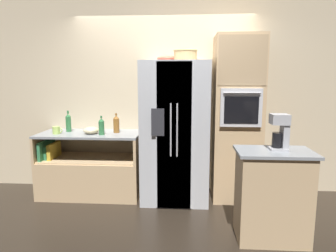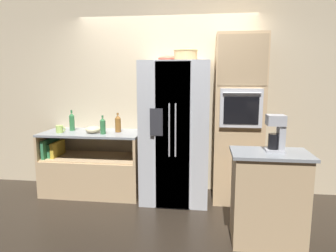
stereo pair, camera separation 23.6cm
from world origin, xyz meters
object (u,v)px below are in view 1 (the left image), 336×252
object	(u,v)px
fruit_bowl	(167,59)
mug	(56,130)
refrigerator	(175,132)
wall_oven	(237,119)
bottle_wide	(101,126)
bottle_short	(68,122)
mixing_bowl	(91,130)
bottle_tall	(116,124)
wicker_basket	(185,55)
coffee_maker	(281,130)

from	to	relation	value
fruit_bowl	mug	xyz separation A→B (m)	(-1.50, -0.14, -0.95)
fruit_bowl	refrigerator	bearing A→B (deg)	-37.15
wall_oven	bottle_wide	world-z (taller)	wall_oven
bottle_short	mug	size ratio (longest dim) A/B	2.19
bottle_short	mixing_bowl	world-z (taller)	bottle_short
bottle_tall	bottle_short	world-z (taller)	bottle_short
refrigerator	bottle_wide	xyz separation A→B (m)	(-0.98, -0.07, 0.08)
wicker_basket	bottle_short	size ratio (longest dim) A/B	1.04
bottle_short	mug	world-z (taller)	bottle_short
bottle_short	coffee_maker	bearing A→B (deg)	-22.88
wall_oven	fruit_bowl	distance (m)	1.22
bottle_wide	fruit_bowl	bearing A→B (deg)	10.27
bottle_short	mixing_bowl	distance (m)	0.40
wall_oven	wicker_basket	world-z (taller)	wall_oven
wicker_basket	fruit_bowl	xyz separation A→B (m)	(-0.24, 0.11, -0.04)
refrigerator	bottle_tall	xyz separation A→B (m)	(-0.82, 0.10, 0.08)
bottle_short	bottle_wide	bearing A→B (deg)	-21.02
fruit_bowl	mug	size ratio (longest dim) A/B	2.02
refrigerator	mug	xyz separation A→B (m)	(-1.61, -0.06, 0.01)
wall_oven	bottle_tall	xyz separation A→B (m)	(-1.64, 0.01, -0.09)
bottle_tall	wicker_basket	bearing A→B (deg)	-7.41
bottle_short	refrigerator	bearing A→B (deg)	-4.96
wicker_basket	mixing_bowl	xyz separation A→B (m)	(-1.27, 0.02, -0.99)
bottle_short	mixing_bowl	xyz separation A→B (m)	(0.37, -0.14, -0.08)
fruit_bowl	mug	bearing A→B (deg)	-174.66
fruit_bowl	bottle_short	distance (m)	1.65
mixing_bowl	coffee_maker	size ratio (longest dim) A/B	0.58
fruit_bowl	coffee_maker	distance (m)	1.76
wall_oven	bottle_short	xyz separation A→B (m)	(-2.33, 0.05, -0.08)
wicker_basket	mug	bearing A→B (deg)	-179.01
mug	mixing_bowl	distance (m)	0.47
bottle_wide	mug	bearing A→B (deg)	178.39
bottle_short	bottle_tall	bearing A→B (deg)	-2.80
refrigerator	fruit_bowl	bearing A→B (deg)	142.85
wicker_basket	bottle_wide	size ratio (longest dim) A/B	1.21
refrigerator	wall_oven	xyz separation A→B (m)	(0.81, 0.08, 0.17)
wicker_basket	bottle_short	xyz separation A→B (m)	(-1.64, 0.16, -0.91)
mixing_bowl	mug	bearing A→B (deg)	-174.31
fruit_bowl	bottle_wide	size ratio (longest dim) A/B	1.08
wall_oven	mixing_bowl	size ratio (longest dim) A/B	10.55
wall_oven	bottle_tall	world-z (taller)	wall_oven
wall_oven	mixing_bowl	distance (m)	1.97
mixing_bowl	bottle_short	bearing A→B (deg)	159.06
bottle_short	wall_oven	bearing A→B (deg)	-1.19
wall_oven	bottle_wide	size ratio (longest dim) A/B	8.60
wall_oven	wicker_basket	xyz separation A→B (m)	(-0.69, -0.11, 0.83)
bottle_wide	mug	distance (m)	0.63
bottle_tall	bottle_short	size ratio (longest dim) A/B	0.91
wicker_basket	mixing_bowl	bearing A→B (deg)	179.27
bottle_wide	mixing_bowl	size ratio (longest dim) A/B	1.23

